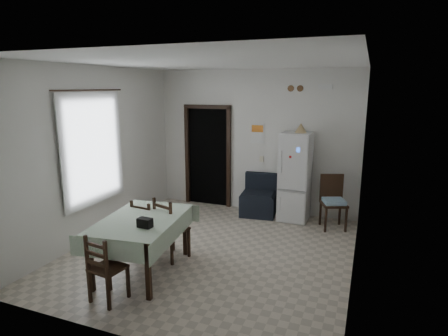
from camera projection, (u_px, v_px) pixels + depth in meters
ground at (213, 251)px, 5.94m from camera, size 4.50×4.50×0.00m
ceiling at (211, 62)px, 5.32m from camera, size 4.20×4.50×0.02m
wall_back at (255, 142)px, 7.67m from camera, size 4.20×0.02×2.90m
wall_front at (119, 205)px, 3.58m from camera, size 4.20×0.02×2.90m
wall_left at (99, 153)px, 6.37m from camera, size 0.02×4.50×2.90m
wall_right at (360, 173)px, 4.88m from camera, size 0.02×4.50×2.90m
doorway at (212, 155)px, 8.32m from camera, size 1.06×0.52×2.22m
window_recess at (88, 149)px, 6.19m from camera, size 0.10×1.20×1.60m
curtain at (93, 149)px, 6.15m from camera, size 0.02×1.45×1.85m
curtain_rod at (89, 90)px, 5.94m from camera, size 0.02×1.60×0.02m
calendar at (257, 133)px, 7.61m from camera, size 0.28×0.02×0.40m
calendar_image at (257, 129)px, 7.58m from camera, size 0.24×0.01×0.14m
light_switch at (262, 159)px, 7.68m from camera, size 0.08×0.02×0.12m
vent_left at (291, 88)px, 7.18m from camera, size 0.12×0.03×0.12m
vent_right at (300, 88)px, 7.12m from camera, size 0.12×0.03×0.12m
emergency_light at (325, 87)px, 6.92m from camera, size 0.25×0.07×0.09m
fridge at (295, 177)px, 7.19m from camera, size 0.57×0.57×1.72m
tan_cone at (301, 128)px, 6.93m from camera, size 0.24×0.24×0.18m
navy_seat at (259, 195)px, 7.54m from camera, size 0.76×0.74×0.83m
corner_chair at (334, 203)px, 6.79m from camera, size 0.55×0.55×0.98m
dining_table at (143, 245)px, 5.22m from camera, size 1.17×1.62×0.79m
black_bag at (145, 223)px, 4.79m from camera, size 0.19×0.12×0.12m
dining_chair_far_left at (148, 227)px, 5.76m from camera, size 0.41×0.41×0.88m
dining_chair_far_right at (172, 228)px, 5.62m from camera, size 0.52×0.52×0.96m
dining_chair_near_head at (108, 267)px, 4.49m from camera, size 0.42×0.42×0.86m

